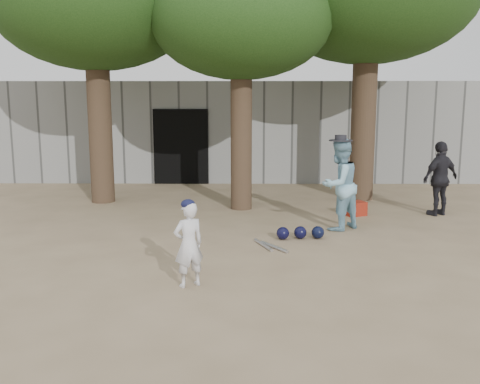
{
  "coord_description": "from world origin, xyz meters",
  "views": [
    {
      "loc": [
        0.68,
        -7.88,
        2.52
      ],
      "look_at": [
        0.6,
        1.0,
        0.95
      ],
      "focal_mm": 40.0,
      "sensor_mm": 36.0,
      "label": 1
    }
  ],
  "objects_px": {
    "spectator_blue": "(339,185)",
    "spectator_dark": "(440,179)",
    "red_bag": "(355,209)",
    "boy_player": "(189,245)"
  },
  "relations": [
    {
      "from": "spectator_dark",
      "to": "red_bag",
      "type": "xyz_separation_m",
      "value": [
        -1.82,
        -0.04,
        -0.65
      ]
    },
    {
      "from": "spectator_blue",
      "to": "red_bag",
      "type": "bearing_deg",
      "value": -154.46
    },
    {
      "from": "spectator_blue",
      "to": "boy_player",
      "type": "bearing_deg",
      "value": 11.9
    },
    {
      "from": "spectator_dark",
      "to": "spectator_blue",
      "type": "bearing_deg",
      "value": 0.57
    },
    {
      "from": "boy_player",
      "to": "red_bag",
      "type": "relative_size",
      "value": 2.77
    },
    {
      "from": "spectator_blue",
      "to": "spectator_dark",
      "type": "xyz_separation_m",
      "value": [
        2.4,
        1.3,
        -0.07
      ]
    },
    {
      "from": "spectator_blue",
      "to": "red_bag",
      "type": "xyz_separation_m",
      "value": [
        0.59,
        1.26,
        -0.73
      ]
    },
    {
      "from": "spectator_dark",
      "to": "red_bag",
      "type": "height_order",
      "value": "spectator_dark"
    },
    {
      "from": "spectator_dark",
      "to": "red_bag",
      "type": "distance_m",
      "value": 1.93
    },
    {
      "from": "boy_player",
      "to": "spectator_dark",
      "type": "xyz_separation_m",
      "value": [
        4.97,
        4.5,
        0.22
      ]
    }
  ]
}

